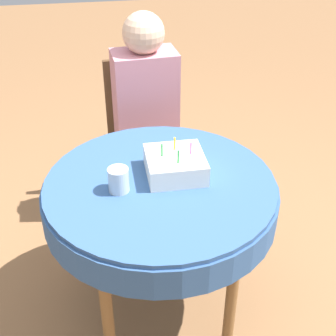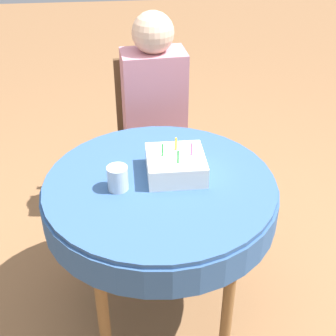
{
  "view_description": "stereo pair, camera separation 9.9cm",
  "coord_description": "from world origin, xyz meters",
  "px_view_note": "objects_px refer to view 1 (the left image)",
  "views": [
    {
      "loc": [
        -0.22,
        -1.54,
        1.84
      ],
      "look_at": [
        0.04,
        0.01,
        0.79
      ],
      "focal_mm": 50.0,
      "sensor_mm": 36.0,
      "label": 1
    },
    {
      "loc": [
        -0.13,
        -1.56,
        1.84
      ],
      "look_at": [
        0.04,
        0.01,
        0.79
      ],
      "focal_mm": 50.0,
      "sensor_mm": 36.0,
      "label": 2
    }
  ],
  "objects_px": {
    "chair": "(144,134)",
    "drinking_glass": "(119,180)",
    "birthday_cake": "(175,165)",
    "person": "(146,103)"
  },
  "relations": [
    {
      "from": "chair",
      "to": "drinking_glass",
      "type": "height_order",
      "value": "chair"
    },
    {
      "from": "birthday_cake",
      "to": "drinking_glass",
      "type": "xyz_separation_m",
      "value": [
        -0.24,
        -0.08,
        0.01
      ]
    },
    {
      "from": "birthday_cake",
      "to": "drinking_glass",
      "type": "distance_m",
      "value": 0.25
    },
    {
      "from": "birthday_cake",
      "to": "drinking_glass",
      "type": "height_order",
      "value": "birthday_cake"
    },
    {
      "from": "chair",
      "to": "person",
      "type": "bearing_deg",
      "value": -90.0
    },
    {
      "from": "chair",
      "to": "drinking_glass",
      "type": "xyz_separation_m",
      "value": [
        -0.2,
        -0.89,
        0.31
      ]
    },
    {
      "from": "chair",
      "to": "birthday_cake",
      "type": "relative_size",
      "value": 3.82
    },
    {
      "from": "person",
      "to": "drinking_glass",
      "type": "relative_size",
      "value": 12.17
    },
    {
      "from": "drinking_glass",
      "to": "chair",
      "type": "bearing_deg",
      "value": 77.36
    },
    {
      "from": "chair",
      "to": "birthday_cake",
      "type": "xyz_separation_m",
      "value": [
        0.04,
        -0.82,
        0.3
      ]
    }
  ]
}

